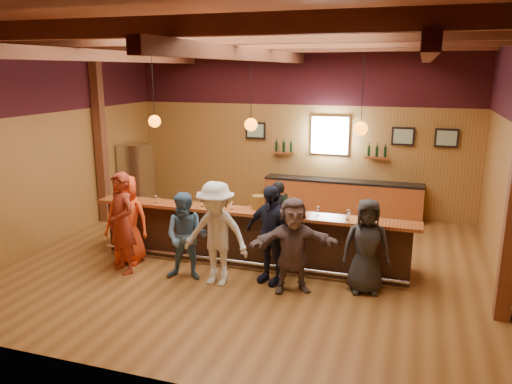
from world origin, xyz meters
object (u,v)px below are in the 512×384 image
bar_counter (254,234)px  customer_dark (366,246)px  back_bar_cabinet (342,198)px  bartender (277,214)px  ice_bucket (258,202)px  customer_orange (127,219)px  stainless_fridge (136,177)px  customer_navy (271,234)px  bottle_a (287,204)px  customer_white (216,234)px  customer_denim (186,236)px  customer_brown (293,245)px  customer_redvest (122,223)px

bar_counter → customer_dark: 2.41m
bar_counter → back_bar_cabinet: size_ratio=1.57×
bartender → ice_bucket: (-0.10, -1.01, 0.51)m
back_bar_cabinet → customer_orange: size_ratio=2.29×
back_bar_cabinet → bartender: (-0.94, -2.76, 0.25)m
stainless_fridge → customer_dark: 7.15m
customer_navy → stainless_fridge: bearing=164.5°
customer_navy → bottle_a: (0.09, 0.76, 0.35)m
customer_white → ice_bucket: size_ratio=7.06×
back_bar_cabinet → customer_orange: (-3.49, -4.46, 0.40)m
bottle_a → back_bar_cabinet: bearing=82.5°
back_bar_cabinet → bar_counter: bearing=-108.3°
customer_denim → customer_navy: 1.51m
customer_denim → customer_brown: bearing=-6.3°
bartender → back_bar_cabinet: bearing=-128.4°
bar_counter → customer_white: 1.39m
stainless_fridge → back_bar_cabinet: bearing=11.9°
back_bar_cabinet → bottle_a: 3.85m
customer_orange → customer_navy: customer_navy is taller
customer_white → ice_bucket: 1.22m
customer_navy → bartender: customer_navy is taller
customer_denim → ice_bucket: bearing=37.8°
customer_redvest → customer_denim: bearing=31.0°
bartender → customer_white: bearing=56.9°
customer_orange → bottle_a: 3.11m
customer_white → customer_navy: customer_white is taller
back_bar_cabinet → customer_denim: customer_denim is taller
customer_orange → ice_bucket: 2.57m
customer_dark → back_bar_cabinet: bearing=91.9°
ice_bucket → bottle_a: size_ratio=0.78×
bar_counter → customer_orange: (-2.31, -0.89, 0.35)m
customer_navy → customer_orange: bearing=-160.7°
customer_navy → bottle_a: customer_navy is taller
customer_orange → customer_dark: size_ratio=1.07×
customer_dark → stainless_fridge: bearing=141.1°
bartender → bottle_a: (0.45, -0.98, 0.51)m
customer_brown → ice_bucket: size_ratio=6.28×
stainless_fridge → ice_bucket: 5.02m
bartender → bottle_a: size_ratio=4.32×
bartender → customer_dark: bearing=121.3°
customer_brown → ice_bucket: 1.41m
bar_counter → customer_redvest: bearing=-148.0°
bottle_a → customer_denim: bearing=-145.0°
customer_denim → ice_bucket: 1.53m
back_bar_cabinet → customer_redvest: size_ratio=2.11×
customer_navy → bartender: bearing=121.9°
customer_denim → customer_brown: (1.93, 0.09, 0.02)m
customer_redvest → ice_bucket: customer_redvest is taller
bar_counter → back_bar_cabinet: bar_counter is taller
customer_redvest → customer_brown: 3.21m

